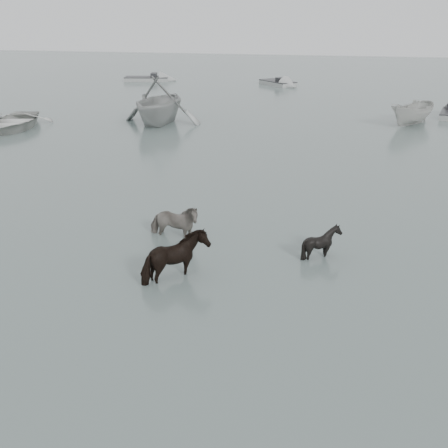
# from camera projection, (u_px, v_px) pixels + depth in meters

# --- Properties ---
(ground) EXTENTS (140.00, 140.00, 0.00)m
(ground) POSITION_uv_depth(u_px,v_px,m) (246.00, 272.00, 15.23)
(ground) COLOR #51615E
(ground) RESTS_ON ground
(pony_pinto) EXTENTS (1.69, 0.81, 1.41)m
(pony_pinto) POSITION_uv_depth(u_px,v_px,m) (174.00, 216.00, 17.28)
(pony_pinto) COLOR black
(pony_pinto) RESTS_ON ground
(pony_dark) EXTENTS (1.70, 1.85, 1.55)m
(pony_dark) POSITION_uv_depth(u_px,v_px,m) (176.00, 253.00, 14.54)
(pony_dark) COLOR black
(pony_dark) RESTS_ON ground
(pony_black) EXTENTS (1.15, 1.05, 1.14)m
(pony_black) POSITION_uv_depth(u_px,v_px,m) (322.00, 238.00, 15.97)
(pony_black) COLOR black
(pony_black) RESTS_ON ground
(rowboat_lead) EXTENTS (4.60, 5.71, 1.05)m
(rowboat_lead) POSITION_uv_depth(u_px,v_px,m) (14.00, 119.00, 32.65)
(rowboat_lead) COLOR beige
(rowboat_lead) RESTS_ON ground
(rowboat_trail) EXTENTS (5.41, 6.11, 2.99)m
(rowboat_trail) POSITION_uv_depth(u_px,v_px,m) (159.00, 99.00, 33.58)
(rowboat_trail) COLOR #A5A7A5
(rowboat_trail) RESTS_ON ground
(boat_small) EXTENTS (3.50, 4.04, 1.52)m
(boat_small) POSITION_uv_depth(u_px,v_px,m) (413.00, 112.00, 33.48)
(boat_small) COLOR #B6B7B2
(boat_small) RESTS_ON ground
(skiff_mid) EXTENTS (4.56, 4.72, 0.75)m
(skiff_mid) POSITION_uv_depth(u_px,v_px,m) (278.00, 81.00, 50.11)
(skiff_mid) COLOR #9FA19F
(skiff_mid) RESTS_ON ground
(skiff_far) EXTENTS (5.86, 2.57, 0.75)m
(skiff_far) POSITION_uv_depth(u_px,v_px,m) (147.00, 77.00, 52.83)
(skiff_far) COLOR #989B99
(skiff_far) RESTS_ON ground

